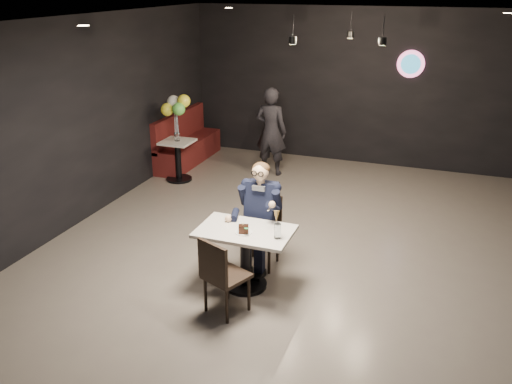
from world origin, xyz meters
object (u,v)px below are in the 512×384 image
at_px(chair_near, 227,274).
at_px(passerby, 271,131).
at_px(balloon_vase, 177,137).
at_px(main_table, 245,258).
at_px(booth_bench, 188,138).
at_px(seated_man, 261,214).
at_px(sundae_glass, 278,231).
at_px(chair_far, 261,233).
at_px(side_table, 178,162).

distance_m(chair_near, passerby, 4.65).
bearing_deg(balloon_vase, main_table, -50.59).
xyz_separation_m(booth_bench, balloon_vase, (0.30, -1.00, 0.32)).
bearing_deg(seated_man, passerby, 106.73).
bearing_deg(chair_near, sundae_glass, 71.71).
xyz_separation_m(main_table, chair_near, (0.00, -0.56, 0.09)).
bearing_deg(sundae_glass, seated_man, 123.88).
relative_size(chair_far, sundae_glass, 5.24).
bearing_deg(main_table, side_table, 129.41).
relative_size(side_table, balloon_vase, 4.58).
distance_m(sundae_glass, booth_bench, 5.22).
xyz_separation_m(seated_man, balloon_vase, (-2.49, 2.48, 0.10)).
distance_m(main_table, chair_near, 0.56).
xyz_separation_m(seated_man, side_table, (-2.49, 2.48, -0.38)).
bearing_deg(balloon_vase, side_table, 0.00).
height_order(seated_man, sundae_glass, seated_man).
height_order(main_table, seated_man, seated_man).
distance_m(chair_far, passerby, 3.58).
height_order(main_table, chair_near, chair_near).
bearing_deg(chair_far, side_table, 135.11).
height_order(main_table, sundae_glass, sundae_glass).
bearing_deg(balloon_vase, passerby, 32.46).
xyz_separation_m(main_table, sundae_glass, (0.42, -0.07, 0.46)).
bearing_deg(chair_near, seated_man, 112.81).
xyz_separation_m(main_table, chair_far, (0.00, 0.55, 0.09)).
height_order(side_table, balloon_vase, balloon_vase).
distance_m(booth_bench, side_table, 1.06).
xyz_separation_m(chair_near, seated_man, (0.00, 1.11, 0.26)).
bearing_deg(side_table, passerby, 32.46).
bearing_deg(passerby, chair_near, 105.78).
bearing_deg(seated_man, booth_bench, 128.72).
height_order(chair_far, booth_bench, booth_bench).
bearing_deg(balloon_vase, booth_bench, 106.70).
height_order(main_table, balloon_vase, balloon_vase).
relative_size(main_table, passerby, 0.67).
xyz_separation_m(chair_near, balloon_vase, (-2.49, 3.59, 0.36)).
height_order(booth_bench, passerby, passerby).
bearing_deg(balloon_vase, sundae_glass, -46.86).
bearing_deg(chair_near, side_table, 147.59).
bearing_deg(main_table, balloon_vase, 129.41).
bearing_deg(balloon_vase, chair_near, -55.22).
height_order(booth_bench, side_table, booth_bench).
bearing_deg(booth_bench, chair_far, -51.28).
bearing_deg(balloon_vase, chair_far, -44.89).
relative_size(sundae_glass, passerby, 0.11).
distance_m(main_table, seated_man, 0.65).
bearing_deg(booth_bench, side_table, -73.30).
bearing_deg(passerby, chair_far, 109.72).
xyz_separation_m(main_table, booth_bench, (-2.79, 4.03, 0.13)).
bearing_deg(booth_bench, main_table, -55.31).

